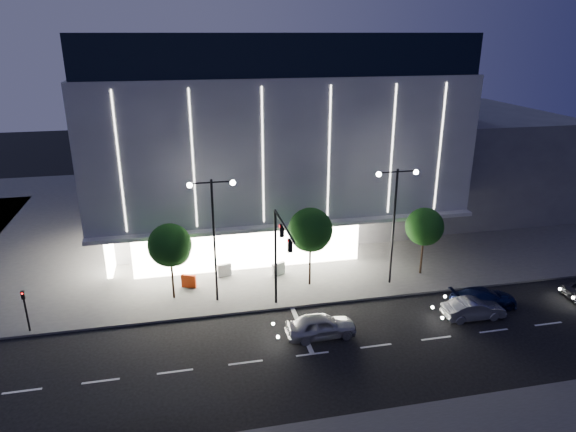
# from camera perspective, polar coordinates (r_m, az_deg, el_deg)

# --- Properties ---
(ground) EXTENTS (160.00, 160.00, 0.00)m
(ground) POSITION_cam_1_polar(r_m,az_deg,el_deg) (32.44, -1.49, -14.03)
(ground) COLOR black
(ground) RESTS_ON ground
(sidewalk_museum) EXTENTS (70.00, 40.00, 0.15)m
(sidewalk_museum) POSITION_cam_1_polar(r_m,az_deg,el_deg) (54.52, -1.00, 0.52)
(sidewalk_museum) COLOR #474747
(sidewalk_museum) RESTS_ON ground
(museum) EXTENTS (30.00, 25.80, 18.00)m
(museum) POSITION_cam_1_polar(r_m,az_deg,el_deg) (50.23, -2.98, 9.68)
(museum) COLOR #4C4C51
(museum) RESTS_ON ground
(annex_building) EXTENTS (16.00, 20.00, 10.00)m
(annex_building) POSITION_cam_1_polar(r_m,az_deg,el_deg) (60.62, 18.96, 6.26)
(annex_building) COLOR #4C4C51
(annex_building) RESTS_ON ground
(traffic_mast) EXTENTS (0.33, 5.89, 7.07)m
(traffic_mast) POSITION_cam_1_polar(r_m,az_deg,el_deg) (33.10, -0.94, -3.39)
(traffic_mast) COLOR black
(traffic_mast) RESTS_ON ground
(street_lamp_west) EXTENTS (3.16, 0.36, 9.00)m
(street_lamp_west) POSITION_cam_1_polar(r_m,az_deg,el_deg) (34.75, -8.29, -0.80)
(street_lamp_west) COLOR black
(street_lamp_west) RESTS_ON ground
(street_lamp_east) EXTENTS (3.16, 0.36, 9.00)m
(street_lamp_east) POSITION_cam_1_polar(r_m,az_deg,el_deg) (37.74, 11.78, 0.66)
(street_lamp_east) COLOR black
(street_lamp_east) RESTS_ON ground
(ped_signal_far) EXTENTS (0.22, 0.24, 3.00)m
(ped_signal_far) POSITION_cam_1_polar(r_m,az_deg,el_deg) (36.42, -27.17, -8.94)
(ped_signal_far) COLOR black
(ped_signal_far) RESTS_ON ground
(tree_left) EXTENTS (3.02, 3.02, 5.72)m
(tree_left) POSITION_cam_1_polar(r_m,az_deg,el_deg) (36.37, -12.94, -3.42)
(tree_left) COLOR black
(tree_left) RESTS_ON ground
(tree_mid) EXTENTS (3.25, 3.25, 6.15)m
(tree_mid) POSITION_cam_1_polar(r_m,az_deg,el_deg) (37.31, 2.53, -1.81)
(tree_mid) COLOR black
(tree_mid) RESTS_ON ground
(tree_right) EXTENTS (2.91, 2.91, 5.51)m
(tree_right) POSITION_cam_1_polar(r_m,az_deg,el_deg) (40.56, 14.93, -1.36)
(tree_right) COLOR black
(tree_right) RESTS_ON ground
(car_lead) EXTENTS (4.47, 1.87, 1.51)m
(car_lead) POSITION_cam_1_polar(r_m,az_deg,el_deg) (32.81, 3.69, -12.07)
(car_lead) COLOR #A4A6AC
(car_lead) RESTS_ON ground
(car_second) EXTENTS (4.16, 1.51, 1.36)m
(car_second) POSITION_cam_1_polar(r_m,az_deg,el_deg) (36.79, 19.90, -9.69)
(car_second) COLOR #989C9F
(car_second) RESTS_ON ground
(car_third) EXTENTS (4.75, 2.23, 1.34)m
(car_third) POSITION_cam_1_polar(r_m,az_deg,el_deg) (38.46, 20.92, -8.51)
(car_third) COLOR #111A42
(car_third) RESTS_ON ground
(barrier_a) EXTENTS (1.11, 0.64, 1.00)m
(barrier_a) POSITION_cam_1_polar(r_m,az_deg,el_deg) (39.00, -10.97, -7.11)
(barrier_a) COLOR red
(barrier_a) RESTS_ON sidewalk_museum
(barrier_b) EXTENTS (1.13, 0.47, 1.00)m
(barrier_b) POSITION_cam_1_polar(r_m,az_deg,el_deg) (40.27, -7.10, -5.99)
(barrier_b) COLOR silver
(barrier_b) RESTS_ON sidewalk_museum
(barrier_d) EXTENTS (1.11, 0.66, 1.00)m
(barrier_d) POSITION_cam_1_polar(r_m,az_deg,el_deg) (40.16, -1.08, -5.90)
(barrier_d) COLOR silver
(barrier_d) RESTS_ON sidewalk_museum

